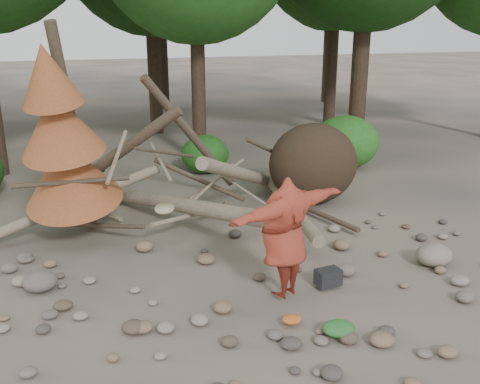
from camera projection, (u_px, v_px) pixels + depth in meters
name	position (u px, v px, depth m)	size (l,w,h in m)	color
ground	(282.00, 300.00, 8.62)	(120.00, 120.00, 0.00)	#514C44
deadfall_pile	(292.00, 168.00, 12.76)	(8.55, 5.24, 3.30)	#332619
dead_conifer	(63.00, 142.00, 10.08)	(2.06, 2.16, 4.35)	#4C3F30
bush_mid	(205.00, 154.00, 15.73)	(1.40, 1.40, 1.12)	#225D1B
bush_right	(345.00, 142.00, 16.20)	(2.00, 2.00, 1.60)	#2B6E22
frisbee_thrower	(285.00, 237.00, 8.36)	(3.36, 1.57, 1.97)	maroon
backpack	(328.00, 280.00, 8.98)	(0.41, 0.27, 0.27)	black
cloth_green	(339.00, 331.00, 7.59)	(0.48, 0.40, 0.18)	#28642B
cloth_orange	(292.00, 322.00, 7.88)	(0.30, 0.24, 0.11)	#BD5B20
boulder_mid_right	(434.00, 255.00, 9.80)	(0.67, 0.60, 0.40)	gray
boulder_mid_left	(40.00, 281.00, 8.87)	(0.57, 0.52, 0.34)	#665C55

